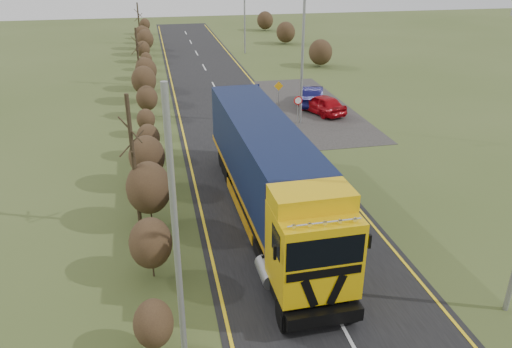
{
  "coord_description": "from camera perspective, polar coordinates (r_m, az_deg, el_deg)",
  "views": [
    {
      "loc": [
        -5.43,
        -16.09,
        11.32
      ],
      "look_at": [
        -1.18,
        4.09,
        2.0
      ],
      "focal_mm": 35.0,
      "sensor_mm": 36.0,
      "label": 1
    }
  ],
  "objects": [
    {
      "name": "streetlight_mid",
      "position": [
        34.46,
        5.16,
        14.07
      ],
      "size": [
        2.01,
        0.19,
        9.49
      ],
      "color": "gray",
      "rests_on": "ground"
    },
    {
      "name": "lane_markings",
      "position": [
        28.67,
        0.0,
        1.14
      ],
      "size": [
        7.52,
        116.0,
        0.01
      ],
      "color": "yellow",
      "rests_on": "road"
    },
    {
      "name": "left_pole",
      "position": [
        12.47,
        -8.95,
        -9.67
      ],
      "size": [
        0.16,
        0.16,
        8.82
      ],
      "primitive_type": "cylinder",
      "color": "gray",
      "rests_on": "ground"
    },
    {
      "name": "streetlight_far",
      "position": [
        60.26,
        -1.42,
        18.15
      ],
      "size": [
        1.87,
        0.18,
        8.8
      ],
      "color": "gray",
      "rests_on": "ground"
    },
    {
      "name": "ground",
      "position": [
        20.41,
        5.7,
        -9.5
      ],
      "size": [
        160.0,
        160.0,
        0.0
      ],
      "primitive_type": "plane",
      "color": "#3F4E21",
      "rests_on": "ground"
    },
    {
      "name": "speed_sign",
      "position": [
        34.62,
        4.81,
        7.79
      ],
      "size": [
        0.6,
        0.1,
        2.18
      ],
      "color": "gray",
      "rests_on": "ground"
    },
    {
      "name": "lorry",
      "position": [
        21.9,
        1.34,
        0.6
      ],
      "size": [
        3.09,
        15.93,
        4.43
      ],
      "rotation": [
        0.0,
        0.0,
        0.02
      ],
      "color": "black",
      "rests_on": "ground"
    },
    {
      "name": "road",
      "position": [
        28.95,
        -0.12,
        1.33
      ],
      "size": [
        8.0,
        120.0,
        0.02
      ],
      "primitive_type": "cube",
      "color": "black",
      "rests_on": "ground"
    },
    {
      "name": "warning_board",
      "position": [
        39.69,
        2.59,
        9.49
      ],
      "size": [
        0.73,
        0.11,
        1.92
      ],
      "color": "gray",
      "rests_on": "ground"
    },
    {
      "name": "layby",
      "position": [
        39.66,
        6.19,
        7.62
      ],
      "size": [
        6.0,
        18.0,
        0.02
      ],
      "primitive_type": "cube",
      "color": "#2B2926",
      "rests_on": "ground"
    },
    {
      "name": "car_blue_sedan",
      "position": [
        40.1,
        6.42,
        8.91
      ],
      "size": [
        2.91,
        4.88,
        1.52
      ],
      "primitive_type": "imported",
      "rotation": [
        0.0,
        0.0,
        2.84
      ],
      "color": "#0A0A39",
      "rests_on": "ground"
    },
    {
      "name": "hedgerow",
      "position": [
        25.88,
        -12.27,
        1.73
      ],
      "size": [
        2.24,
        102.04,
        6.05
      ],
      "color": "#312116",
      "rests_on": "ground"
    },
    {
      "name": "car_red_hatchback",
      "position": [
        37.97,
        7.52,
        7.91
      ],
      "size": [
        3.11,
        4.58,
        1.45
      ],
      "primitive_type": "imported",
      "rotation": [
        0.0,
        0.0,
        3.51
      ],
      "color": "#A4080F",
      "rests_on": "ground"
    }
  ]
}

